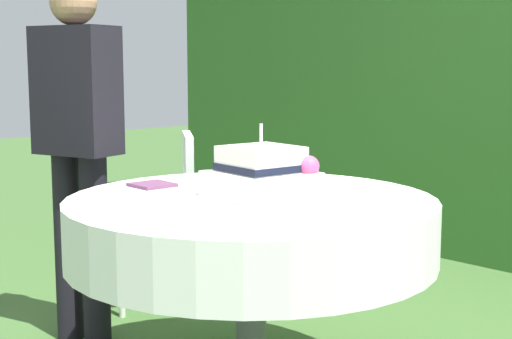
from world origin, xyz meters
The scene contains 7 objects.
cake_table centered at (0.00, 0.00, 0.65)m, with size 1.32×1.32×0.77m.
wedding_cake centered at (0.01, 0.04, 0.85)m, with size 0.35×0.35×0.26m.
serving_plate_near centered at (0.33, -0.30, 0.78)m, with size 0.12×0.12×0.01m, color white.
serving_plate_far centered at (0.28, 0.33, 0.78)m, with size 0.13×0.13×0.01m, color white.
napkin_stack centered at (-0.44, -0.11, 0.78)m, with size 0.15×0.15×0.01m, color #603856.
garden_chair centered at (-1.12, 0.48, 0.54)m, with size 0.56×0.56×0.89m.
standing_person centered at (-0.98, -0.11, 0.93)m, with size 0.40×0.30×1.60m.
Camera 1 is at (1.91, -1.78, 1.24)m, focal length 52.60 mm.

